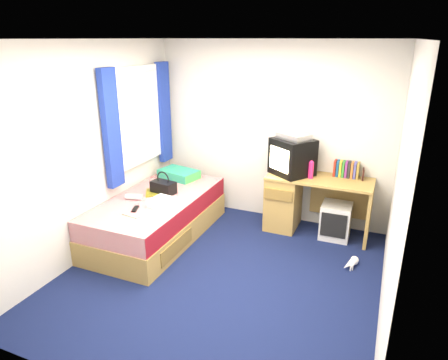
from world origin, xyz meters
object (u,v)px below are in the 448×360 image
at_px(water_bottle, 134,197).
at_px(crt_tv, 292,157).
at_px(pink_water_bottle, 311,170).
at_px(pillow, 179,174).
at_px(picture_frame, 363,174).
at_px(towel, 164,203).
at_px(storage_cube, 336,221).
at_px(vcr, 294,136).
at_px(white_heels, 351,264).
at_px(bed, 158,217).
at_px(remote_control, 135,209).
at_px(aerosol_can, 310,167).
at_px(handbag, 163,187).
at_px(colour_swatch_fan, 131,215).
at_px(desk, 297,200).
at_px(magazine, 154,192).

bearing_deg(water_bottle, crt_tv, 33.40).
xyz_separation_m(pink_water_bottle, water_bottle, (-1.93, -1.04, -0.28)).
bearing_deg(pillow, picture_frame, 7.52).
relative_size(crt_tv, towel, 2.10).
distance_m(pillow, storage_cube, 2.21).
bearing_deg(pillow, crt_tv, 6.56).
xyz_separation_m(towel, water_bottle, (-0.46, 0.05, -0.01)).
xyz_separation_m(vcr, white_heels, (0.90, -0.74, -1.21)).
bearing_deg(water_bottle, pillow, 83.13).
xyz_separation_m(bed, remote_control, (-0.01, -0.43, 0.28)).
height_order(vcr, water_bottle, vcr).
distance_m(bed, picture_frame, 2.62).
distance_m(pillow, vcr, 1.70).
height_order(crt_tv, water_bottle, crt_tv).
bearing_deg(aerosol_can, crt_tv, -163.13).
height_order(pink_water_bottle, water_bottle, pink_water_bottle).
distance_m(vcr, handbag, 1.76).
height_order(water_bottle, white_heels, water_bottle).
bearing_deg(crt_tv, remote_control, -102.83).
relative_size(towel, colour_swatch_fan, 1.36).
height_order(pink_water_bottle, handbag, pink_water_bottle).
bearing_deg(pink_water_bottle, pillow, -176.44).
bearing_deg(storage_cube, crt_tv, 173.24).
xyz_separation_m(storage_cube, vcr, (-0.62, 0.07, 1.02)).
height_order(storage_cube, handbag, handbag).
distance_m(bed, aerosol_can, 2.05).
bearing_deg(desk, magazine, -153.78).
distance_m(pillow, remote_control, 1.18).
bearing_deg(desk, vcr, 177.62).
bearing_deg(vcr, desk, 28.31).
bearing_deg(storage_cube, handbag, -162.15).
bearing_deg(bed, storage_cube, 22.46).
relative_size(storage_cube, handbag, 1.35).
relative_size(magazine, remote_control, 1.75).
relative_size(towel, water_bottle, 1.50).
bearing_deg(handbag, storage_cube, 28.06).
bearing_deg(white_heels, desk, 137.56).
bearing_deg(desk, bed, -149.40).
xyz_separation_m(pink_water_bottle, aerosol_can, (-0.04, 0.13, -0.01)).
distance_m(desk, towel, 1.76).
bearing_deg(pink_water_bottle, bed, -153.60).
distance_m(water_bottle, remote_control, 0.31).
height_order(pillow, remote_control, pillow).
bearing_deg(magazine, towel, -44.20).
height_order(magazine, remote_control, remote_control).
relative_size(pillow, storage_cube, 1.18).
xyz_separation_m(magazine, colour_swatch_fan, (0.14, -0.70, -0.00)).
xyz_separation_m(water_bottle, remote_control, (0.19, -0.25, -0.03)).
bearing_deg(remote_control, towel, 16.81).
xyz_separation_m(aerosol_can, water_bottle, (-1.90, -1.17, -0.27)).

